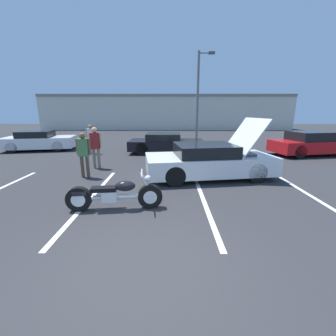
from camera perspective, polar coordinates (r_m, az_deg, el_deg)
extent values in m
plane|color=#2D2D30|center=(3.87, -6.51, -24.13)|extent=(80.00, 80.00, 0.00)
cube|color=white|center=(6.82, -18.82, -7.03)|extent=(0.12, 5.19, 0.01)
cube|color=white|center=(6.51, 8.76, -7.41)|extent=(0.12, 5.19, 0.01)
cube|color=white|center=(7.65, 33.10, -6.34)|extent=(0.12, 5.19, 0.01)
cube|color=beige|center=(30.75, -0.43, 13.97)|extent=(32.00, 4.00, 4.40)
cube|color=gray|center=(30.80, -0.44, 17.79)|extent=(32.00, 4.20, 0.30)
cylinder|color=slate|center=(17.67, 7.51, 17.06)|extent=(0.18, 0.18, 6.55)
cylinder|color=slate|center=(18.16, 9.45, 26.89)|extent=(0.90, 0.10, 0.10)
cube|color=#4C4C51|center=(18.23, 11.01, 26.77)|extent=(0.44, 0.28, 0.16)
cylinder|color=black|center=(5.72, -4.57, -7.17)|extent=(0.63, 0.23, 0.61)
cylinder|color=black|center=(5.94, -21.69, -7.34)|extent=(0.63, 0.23, 0.61)
cylinder|color=silver|center=(5.72, -4.57, -7.17)|extent=(0.35, 0.21, 0.34)
cylinder|color=silver|center=(5.94, -21.69, -7.34)|extent=(0.35, 0.21, 0.34)
cylinder|color=silver|center=(5.76, -13.30, -7.20)|extent=(1.48, 0.29, 0.12)
cube|color=silver|center=(5.76, -14.62, -6.84)|extent=(0.38, 0.28, 0.28)
ellipsoid|color=black|center=(5.64, -10.83, -4.51)|extent=(0.53, 0.33, 0.26)
cube|color=black|center=(5.73, -16.02, -5.17)|extent=(0.63, 0.33, 0.10)
cube|color=black|center=(5.87, -21.43, -5.81)|extent=(0.36, 0.26, 0.10)
cylinder|color=silver|center=(5.61, -5.52, -4.13)|extent=(0.31, 0.10, 0.62)
cylinder|color=silver|center=(5.52, -6.67, -1.27)|extent=(0.11, 0.70, 0.04)
sphere|color=silver|center=(5.56, -5.11, -2.62)|extent=(0.16, 0.16, 0.16)
cylinder|color=silver|center=(5.95, -16.91, -7.37)|extent=(1.13, 0.22, 0.09)
cube|color=white|center=(8.38, 10.38, 1.04)|extent=(4.80, 2.60, 0.64)
cube|color=black|center=(8.22, 9.33, 4.57)|extent=(2.29, 2.03, 0.41)
cylinder|color=black|center=(8.23, 21.62, -1.18)|extent=(0.70, 0.32, 0.68)
cylinder|color=black|center=(9.71, 16.68, 1.48)|extent=(0.70, 0.32, 0.68)
cylinder|color=black|center=(7.27, 1.82, -2.13)|extent=(0.70, 0.32, 0.68)
cylinder|color=black|center=(8.91, -0.09, 0.97)|extent=(0.70, 0.32, 0.68)
cube|color=white|center=(8.72, 18.89, 7.51)|extent=(1.20, 1.90, 1.33)
cube|color=#4C4C51|center=(8.80, 18.25, 3.03)|extent=(0.75, 1.14, 0.28)
cube|color=black|center=(13.17, -0.40, 5.91)|extent=(4.31, 1.96, 0.55)
cube|color=black|center=(13.12, -1.16, 7.94)|extent=(1.96, 1.72, 0.39)
cylinder|color=black|center=(12.40, 5.59, 4.75)|extent=(0.70, 0.24, 0.70)
cylinder|color=black|center=(14.02, 5.16, 5.87)|extent=(0.70, 0.24, 0.70)
cylinder|color=black|center=(12.50, -6.63, 4.81)|extent=(0.70, 0.24, 0.70)
cylinder|color=black|center=(14.11, -5.68, 5.92)|extent=(0.70, 0.24, 0.70)
cube|color=red|center=(14.78, 32.42, 4.76)|extent=(4.47, 2.55, 0.63)
cube|color=black|center=(14.61, 32.22, 6.90)|extent=(2.16, 1.93, 0.47)
cylinder|color=black|center=(16.26, 33.90, 4.67)|extent=(0.73, 0.35, 0.70)
cylinder|color=black|center=(13.37, 30.45, 3.54)|extent=(0.73, 0.35, 0.70)
cylinder|color=black|center=(14.56, 26.49, 4.75)|extent=(0.73, 0.35, 0.70)
cube|color=white|center=(16.19, -29.79, 5.73)|extent=(4.32, 2.60, 0.65)
cube|color=black|center=(16.19, -30.56, 7.47)|extent=(2.10, 2.00, 0.38)
cylinder|color=black|center=(15.05, -26.21, 4.93)|extent=(0.67, 0.34, 0.64)
cylinder|color=black|center=(16.64, -24.72, 5.85)|extent=(0.67, 0.34, 0.64)
cylinder|color=black|center=(15.92, -34.91, 4.25)|extent=(0.67, 0.34, 0.64)
cylinder|color=black|center=(17.43, -32.73, 5.22)|extent=(0.67, 0.34, 0.64)
cylinder|color=gray|center=(10.07, -18.23, 2.30)|extent=(0.12, 0.12, 0.85)
cylinder|color=gray|center=(10.01, -17.15, 2.31)|extent=(0.12, 0.12, 0.85)
cube|color=maroon|center=(9.92, -18.02, 6.59)|extent=(0.36, 0.20, 0.67)
cylinder|color=tan|center=(9.98, -19.25, 6.73)|extent=(0.08, 0.08, 0.60)
cylinder|color=tan|center=(9.85, -16.82, 6.83)|extent=(0.08, 0.08, 0.60)
sphere|color=tan|center=(9.87, -18.23, 9.17)|extent=(0.23, 0.23, 0.23)
cylinder|color=#38476B|center=(13.62, -19.22, 5.10)|extent=(0.12, 0.12, 0.80)
cylinder|color=#38476B|center=(13.56, -18.42, 5.13)|extent=(0.12, 0.12, 0.80)
cube|color=white|center=(13.50, -19.07, 8.11)|extent=(0.36, 0.20, 0.63)
cylinder|color=#9E704C|center=(13.58, -19.96, 8.20)|extent=(0.08, 0.08, 0.57)
cylinder|color=#9E704C|center=(13.43, -18.18, 8.29)|extent=(0.08, 0.08, 0.57)
sphere|color=#9E704C|center=(13.47, -19.22, 9.90)|extent=(0.22, 0.22, 0.22)
cylinder|color=brown|center=(8.83, -20.92, 0.29)|extent=(0.12, 0.12, 0.80)
cylinder|color=brown|center=(8.75, -19.70, 0.29)|extent=(0.12, 0.12, 0.80)
cube|color=#4C7F47|center=(8.65, -20.73, 4.89)|extent=(0.36, 0.20, 0.63)
cylinder|color=brown|center=(8.73, -22.10, 5.06)|extent=(0.08, 0.08, 0.57)
cylinder|color=brown|center=(8.57, -19.37, 5.14)|extent=(0.08, 0.08, 0.57)
sphere|color=brown|center=(8.60, -20.98, 7.69)|extent=(0.22, 0.22, 0.22)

